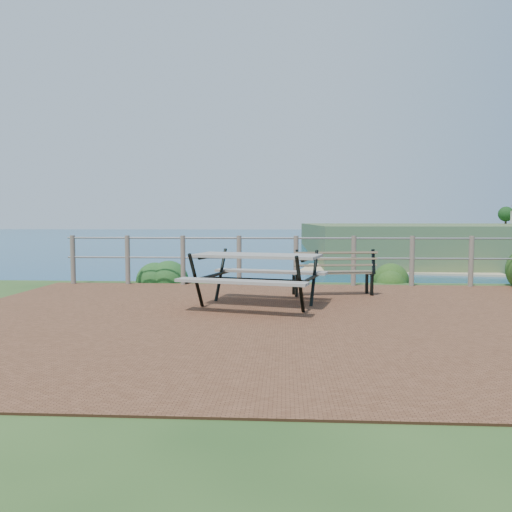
% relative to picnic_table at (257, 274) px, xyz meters
% --- Properties ---
extents(ground, '(10.00, 7.00, 0.12)m').
position_rel_picnic_table_xyz_m(ground, '(0.65, -0.81, -0.51)').
color(ground, brown).
rests_on(ground, ground).
extents(ocean, '(1200.00, 1200.00, 0.00)m').
position_rel_picnic_table_xyz_m(ocean, '(0.65, 199.19, -0.51)').
color(ocean, '#135972').
rests_on(ocean, ground).
extents(safety_railing, '(9.40, 0.10, 1.00)m').
position_rel_picnic_table_xyz_m(safety_railing, '(0.65, 2.54, 0.07)').
color(safety_railing, '#6B5B4C').
rests_on(safety_railing, ground).
extents(picnic_table, '(2.01, 1.59, 0.79)m').
position_rel_picnic_table_xyz_m(picnic_table, '(0.00, 0.00, 0.00)').
color(picnic_table, gray).
rests_on(picnic_table, ground).
extents(park_bench, '(1.48, 0.59, 0.81)m').
position_rel_picnic_table_xyz_m(park_bench, '(1.26, 1.23, 0.03)').
color(park_bench, brown).
rests_on(park_bench, ground).
extents(shrub_lip_west, '(0.87, 0.87, 0.65)m').
position_rel_picnic_table_xyz_m(shrub_lip_west, '(-2.31, 3.01, -0.51)').
color(shrub_lip_west, '#1E521F').
rests_on(shrub_lip_west, ground).
extents(shrub_lip_east, '(0.84, 0.84, 0.61)m').
position_rel_picnic_table_xyz_m(shrub_lip_east, '(2.67, 3.42, -0.51)').
color(shrub_lip_east, '#1C4114').
rests_on(shrub_lip_east, ground).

